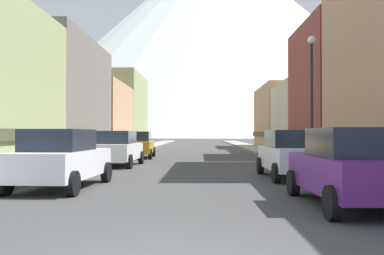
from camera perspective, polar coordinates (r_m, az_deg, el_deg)
The scene contains 15 objects.
sidewalk_left at distance 40.76m, azimuth -8.26°, elevation -3.00°, with size 2.50×100.00×0.15m, color gray.
sidewalk_right at distance 40.64m, azimuth 9.43°, elevation -3.01°, with size 2.50×100.00×0.15m, color gray.
storefront_left_2 at distance 33.57m, azimuth -19.23°, elevation 3.49°, with size 7.84×12.72×8.59m.
storefront_left_3 at distance 45.73m, azimuth -12.93°, elevation 1.27°, with size 6.72×12.05×6.82m.
storefront_left_4 at distance 58.48m, azimuth -10.45°, elevation 2.09°, with size 7.99×13.54×9.48m.
storefront_right_2 at distance 32.50m, azimuth 22.50°, elevation 4.32°, with size 9.70×9.34×9.36m.
storefront_right_3 at distance 40.91m, azimuth 17.74°, elevation 1.13°, with size 9.46×8.72×6.24m.
storefront_right_4 at distance 51.76m, azimuth 13.48°, elevation 1.22°, with size 8.22×12.82×7.17m.
car_left_0 at distance 13.51m, azimuth -17.01°, elevation -3.97°, with size 2.25×4.48×1.78m.
car_left_1 at distance 21.96m, azimuth -9.89°, elevation -2.75°, with size 2.17×4.45×1.78m.
car_left_2 at distance 29.07m, azimuth -7.16°, elevation -2.28°, with size 2.22×4.47×1.78m.
car_right_0 at distance 10.38m, azimuth 20.37°, elevation -4.93°, with size 2.10×4.42×1.78m.
car_right_1 at distance 16.40m, azimuth 13.14°, elevation -3.42°, with size 2.15×4.44×1.78m.
streetlamp_right at distance 19.90m, azimuth 15.63°, elevation 5.96°, with size 0.36×0.36×5.86m.
mountain_backdrop at distance 272.06m, azimuth 3.35°, elevation 11.93°, with size 257.42×257.42×123.06m, color silver.
Camera 1 is at (0.39, -5.19, 1.66)m, focal length 40.08 mm.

